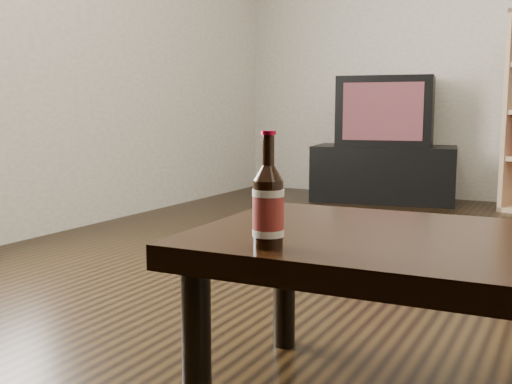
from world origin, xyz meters
The scene contains 5 objects.
floor centered at (0.00, 0.00, -0.01)m, with size 5.00×6.00×0.01m, color black.
tv_stand centered at (-1.11, 2.65, 0.23)m, with size 1.13×0.56×0.45m, color black.
tv centered at (-1.11, 2.65, 0.73)m, with size 0.81×0.58×0.56m.
coffee_table centered at (0.01, -0.75, 0.39)m, with size 1.22×0.75×0.44m.
beer_bottle centered at (-0.31, -1.02, 0.53)m, with size 0.08×0.08×0.25m.
Camera 1 is at (0.26, -2.16, 0.74)m, focal length 42.00 mm.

